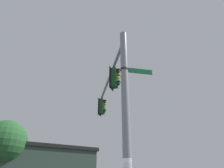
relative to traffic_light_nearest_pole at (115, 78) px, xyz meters
The scene contains 6 objects.
signal_pole 3.34m from the traffic_light_nearest_pole, 31.29° to the left, with size 0.30×0.30×7.89m, color gray.
mast_arm 1.78m from the traffic_light_nearest_pole, 147.56° to the right, with size 0.15×0.15×7.12m, color gray.
traffic_light_nearest_pole is the anchor object (origin of this frame).
traffic_light_mid_inner 4.28m from the traffic_light_nearest_pole, 148.19° to the right, with size 0.54×0.49×1.31m.
street_name_sign 2.09m from the traffic_light_nearest_pole, 40.08° to the left, with size 0.82×1.21×0.22m.
tree_by_storefront 11.59m from the traffic_light_nearest_pole, 109.46° to the right, with size 3.50×3.50×6.56m.
Camera 1 is at (6.85, 2.03, 1.68)m, focal length 32.15 mm.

